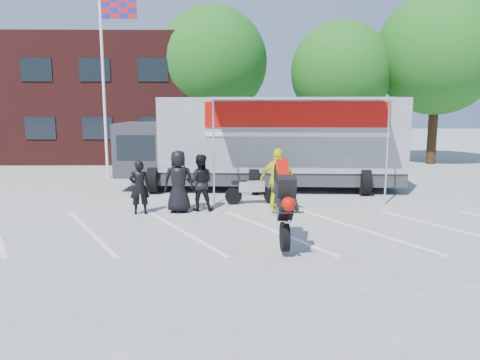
{
  "coord_description": "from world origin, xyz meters",
  "views": [
    {
      "loc": [
        -0.84,
        -10.86,
        3.3
      ],
      "look_at": [
        -0.67,
        1.27,
        1.3
      ],
      "focal_mm": 35.0,
      "sensor_mm": 36.0,
      "label": 1
    }
  ],
  "objects_px": {
    "tree_right": "(438,54)",
    "spectator_leather_c": "(200,183)",
    "stunt_bike_rider": "(280,245)",
    "spectator_leather_b": "(139,187)",
    "transporter_truck": "(267,189)",
    "tree_mid": "(341,72)",
    "flagpole": "(108,62)",
    "tree_left": "(212,62)",
    "parked_motorcycle": "(253,204)",
    "spectator_leather_a": "(179,181)",
    "spectator_hivis": "(278,180)"
  },
  "relations": [
    {
      "from": "flagpole",
      "to": "tree_left",
      "type": "xyz_separation_m",
      "value": [
        4.24,
        6.0,
        0.51
      ]
    },
    {
      "from": "transporter_truck",
      "to": "spectator_leather_a",
      "type": "bearing_deg",
      "value": -124.19
    },
    {
      "from": "tree_mid",
      "to": "parked_motorcycle",
      "type": "distance_m",
      "value": 12.9
    },
    {
      "from": "stunt_bike_rider",
      "to": "spectator_leather_b",
      "type": "bearing_deg",
      "value": 139.05
    },
    {
      "from": "tree_left",
      "to": "tree_right",
      "type": "height_order",
      "value": "tree_right"
    },
    {
      "from": "tree_right",
      "to": "spectator_leather_b",
      "type": "bearing_deg",
      "value": -139.68
    },
    {
      "from": "tree_right",
      "to": "parked_motorcycle",
      "type": "xyz_separation_m",
      "value": [
        -10.2,
        -10.22,
        -5.88
      ]
    },
    {
      "from": "flagpole",
      "to": "spectator_leather_a",
      "type": "xyz_separation_m",
      "value": [
        3.74,
        -6.86,
        -4.1
      ]
    },
    {
      "from": "flagpole",
      "to": "spectator_leather_a",
      "type": "height_order",
      "value": "flagpole"
    },
    {
      "from": "tree_right",
      "to": "spectator_leather_b",
      "type": "height_order",
      "value": "tree_right"
    },
    {
      "from": "tree_left",
      "to": "transporter_truck",
      "type": "distance_m",
      "value": 10.86
    },
    {
      "from": "flagpole",
      "to": "tree_left",
      "type": "relative_size",
      "value": 0.93
    },
    {
      "from": "tree_right",
      "to": "spectator_leather_a",
      "type": "height_order",
      "value": "tree_right"
    },
    {
      "from": "tree_right",
      "to": "spectator_hivis",
      "type": "distance_m",
      "value": 15.52
    },
    {
      "from": "tree_right",
      "to": "spectator_leather_c",
      "type": "xyz_separation_m",
      "value": [
        -11.87,
        -11.13,
        -5.0
      ]
    },
    {
      "from": "spectator_leather_b",
      "to": "spectator_hivis",
      "type": "xyz_separation_m",
      "value": [
        4.18,
        0.32,
        0.16
      ]
    },
    {
      "from": "flagpole",
      "to": "tree_mid",
      "type": "distance_m",
      "value": 12.31
    },
    {
      "from": "flagpole",
      "to": "parked_motorcycle",
      "type": "height_order",
      "value": "flagpole"
    },
    {
      "from": "spectator_leather_b",
      "to": "spectator_leather_c",
      "type": "relative_size",
      "value": 0.93
    },
    {
      "from": "tree_left",
      "to": "stunt_bike_rider",
      "type": "xyz_separation_m",
      "value": [
        2.25,
        -16.26,
        -5.57
      ]
    },
    {
      "from": "stunt_bike_rider",
      "to": "transporter_truck",
      "type": "bearing_deg",
      "value": 86.45
    },
    {
      "from": "tree_mid",
      "to": "tree_right",
      "type": "relative_size",
      "value": 0.84
    },
    {
      "from": "spectator_hivis",
      "to": "tree_mid",
      "type": "bearing_deg",
      "value": -91.02
    },
    {
      "from": "tree_left",
      "to": "spectator_hivis",
      "type": "relative_size",
      "value": 4.44
    },
    {
      "from": "flagpole",
      "to": "transporter_truck",
      "type": "distance_m",
      "value": 8.92
    },
    {
      "from": "tree_mid",
      "to": "spectator_hivis",
      "type": "xyz_separation_m",
      "value": [
        -4.47,
        -11.77,
        -3.97
      ]
    },
    {
      "from": "flagpole",
      "to": "spectator_leather_a",
      "type": "distance_m",
      "value": 8.82
    },
    {
      "from": "flagpole",
      "to": "stunt_bike_rider",
      "type": "height_order",
      "value": "flagpole"
    },
    {
      "from": "parked_motorcycle",
      "to": "stunt_bike_rider",
      "type": "xyz_separation_m",
      "value": [
        0.45,
        -4.55,
        0.0
      ]
    },
    {
      "from": "spectator_leather_a",
      "to": "spectator_leather_b",
      "type": "relative_size",
      "value": 1.17
    },
    {
      "from": "flagpole",
      "to": "spectator_hivis",
      "type": "bearing_deg",
      "value": -44.98
    },
    {
      "from": "parked_motorcycle",
      "to": "spectator_leather_b",
      "type": "distance_m",
      "value": 3.8
    },
    {
      "from": "spectator_leather_c",
      "to": "parked_motorcycle",
      "type": "bearing_deg",
      "value": -151.6
    },
    {
      "from": "tree_left",
      "to": "spectator_leather_c",
      "type": "distance_m",
      "value": 13.48
    },
    {
      "from": "transporter_truck",
      "to": "stunt_bike_rider",
      "type": "distance_m",
      "value": 7.28
    },
    {
      "from": "spectator_leather_a",
      "to": "flagpole",
      "type": "bearing_deg",
      "value": -61.34
    },
    {
      "from": "spectator_leather_b",
      "to": "spectator_leather_c",
      "type": "height_order",
      "value": "spectator_leather_c"
    },
    {
      "from": "parked_motorcycle",
      "to": "spectator_hivis",
      "type": "relative_size",
      "value": 0.97
    },
    {
      "from": "spectator_leather_a",
      "to": "stunt_bike_rider",
      "type": "bearing_deg",
      "value": 129.02
    },
    {
      "from": "transporter_truck",
      "to": "spectator_hivis",
      "type": "relative_size",
      "value": 5.66
    },
    {
      "from": "spectator_leather_a",
      "to": "spectator_hivis",
      "type": "xyz_separation_m",
      "value": [
        3.03,
        0.09,
        0.02
      ]
    },
    {
      "from": "tree_left",
      "to": "stunt_bike_rider",
      "type": "bearing_deg",
      "value": -82.11
    },
    {
      "from": "spectator_leather_a",
      "to": "spectator_leather_c",
      "type": "distance_m",
      "value": 0.67
    },
    {
      "from": "flagpole",
      "to": "tree_mid",
      "type": "relative_size",
      "value": 1.04
    },
    {
      "from": "spectator_leather_a",
      "to": "spectator_leather_b",
      "type": "height_order",
      "value": "spectator_leather_a"
    },
    {
      "from": "tree_left",
      "to": "tree_mid",
      "type": "height_order",
      "value": "tree_left"
    },
    {
      "from": "transporter_truck",
      "to": "spectator_hivis",
      "type": "height_order",
      "value": "spectator_hivis"
    },
    {
      "from": "tree_left",
      "to": "spectator_hivis",
      "type": "xyz_separation_m",
      "value": [
        2.53,
        -12.77,
        -4.59
      ]
    },
    {
      "from": "stunt_bike_rider",
      "to": "spectator_leather_b",
      "type": "relative_size",
      "value": 1.34
    },
    {
      "from": "transporter_truck",
      "to": "tree_mid",
      "type": "bearing_deg",
      "value": 63.88
    }
  ]
}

